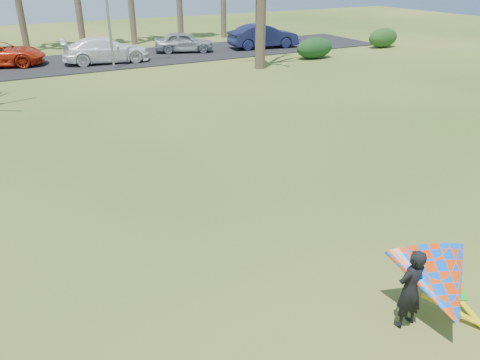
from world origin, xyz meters
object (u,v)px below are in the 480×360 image
car_3 (106,50)px  car_4 (184,42)px  car_5 (263,36)px  kite_flyer (438,286)px

car_3 → car_4: size_ratio=1.30×
car_4 → car_5: 6.10m
car_3 → car_5: 11.89m
car_3 → car_4: car_3 is taller
car_4 → car_5: bearing=-80.4°
car_5 → kite_flyer: (-12.75, -27.17, -0.08)m
car_5 → kite_flyer: 30.02m
car_3 → car_5: (11.89, 0.20, 0.07)m
car_5 → car_4: bearing=87.0°
kite_flyer → car_4: bearing=76.6°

